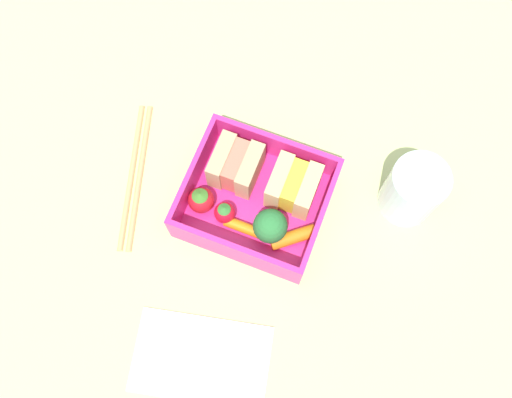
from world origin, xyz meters
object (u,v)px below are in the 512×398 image
Objects in this scene: chopstick_pair at (135,175)px; drinking_glass at (413,190)px; sandwich_left at (236,165)px; strawberry_far_left at (225,212)px; carrot_stick_far_left at (243,227)px; broccoli_floret at (270,226)px; strawberry_left at (201,200)px; folded_napkin at (201,359)px; carrot_stick_left at (293,237)px; sandwich_center_left at (293,186)px.

drinking_glass is at bearing 15.37° from chopstick_pair.
sandwich_left is 1.79× the size of strawberry_far_left.
carrot_stick_far_left is 3.62cm from broccoli_floret.
chopstick_pair is (-9.15, 0.73, -2.50)cm from strawberry_left.
broccoli_floret reaches higher than folded_napkin.
strawberry_left is 0.69× the size of carrot_stick_left.
broccoli_floret is at bearing -144.50° from drinking_glass.
broccoli_floret is 3.27cm from carrot_stick_left.
carrot_stick_left is at bearing 1.57° from strawberry_far_left.
strawberry_far_left is 5.62cm from broccoli_floret.
strawberry_far_left reaches higher than chopstick_pair.
drinking_glass is at bearing 11.93° from sandwich_left.
sandwich_center_left is at bearing -161.85° from drinking_glass.
strawberry_left reaches higher than carrot_stick_far_left.
chopstick_pair is 1.25× the size of folded_napkin.
broccoli_floret is 16.59cm from drinking_glass.
sandwich_center_left is 5.80cm from carrot_stick_left.
carrot_stick_left is at bearing -69.57° from sandwich_center_left.
carrot_stick_left is at bearing -2.37° from chopstick_pair.
strawberry_far_left is 0.17× the size of chopstick_pair.
sandwich_left reaches higher than carrot_stick_far_left.
broccoli_floret is 16.21cm from folded_napkin.
broccoli_floret is at bearing -2.25° from strawberry_left.
sandwich_center_left reaches higher than strawberry_far_left.
folded_napkin is at bearing -77.43° from strawberry_far_left.
strawberry_left is at bearing 173.55° from strawberry_far_left.
broccoli_floret is at bearing 13.12° from carrot_stick_far_left.
strawberry_left is at bearing -157.11° from drinking_glass.
carrot_stick_far_left reaches higher than chopstick_pair.
drinking_glass reaches higher than carrot_stick_left.
sandwich_left is 1.04× the size of carrot_stick_left.
sandwich_left is 7.02cm from sandwich_center_left.
folded_napkin is at bearing -46.90° from chopstick_pair.
chopstick_pair reaches higher than folded_napkin.
strawberry_left is 3.06cm from strawberry_far_left.
strawberry_far_left is at bearing -138.91° from sandwich_center_left.
carrot_stick_far_left is at bearing -62.08° from sandwich_left.
carrot_stick_far_left is 14.87cm from chopstick_pair.
carrot_stick_far_left is 0.27× the size of chopstick_pair.
broccoli_floret is (2.98, 0.69, 1.93)cm from carrot_stick_far_left.
sandwich_left is at bearing 149.70° from carrot_stick_left.
strawberry_left is at bearing -151.12° from sandwich_center_left.
strawberry_left reaches higher than carrot_stick_left.
folded_napkin is (0.98, -14.99, -1.62)cm from carrot_stick_far_left.
sandwich_center_left is 1.11× the size of carrot_stick_far_left.
chopstick_pair is 2.31× the size of drinking_glass.
strawberry_far_left is 2.71cm from carrot_stick_far_left.
sandwich_left is 1.50× the size of strawberry_left.
drinking_glass is at bearing 35.50° from broccoli_floret.
folded_napkin is (-2.77, -21.15, -3.30)cm from sandwich_center_left.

